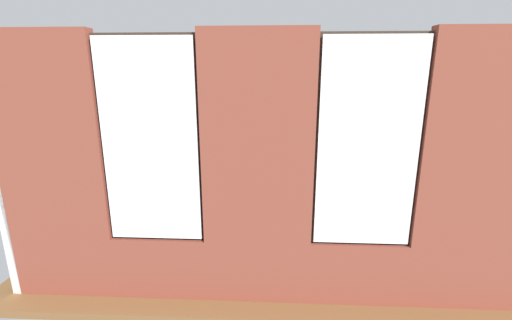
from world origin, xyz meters
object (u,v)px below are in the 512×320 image
object	(u,v)px
potted_plant_corner_far_left	(450,237)
table_plant_small	(261,169)
cup_ceramic	(234,173)
potted_plant_by_left_couch	(348,176)
couch_by_window	(221,244)
couch_left	(388,201)
candle_jar	(221,175)
potted_plant_mid_room_small	(296,179)
remote_black	(242,176)
tv_flatscreen	(133,160)
potted_plant_between_couches	(322,219)
media_console	(136,190)
potted_plant_foreground_right	(179,142)
potted_plant_near_tv	(140,180)
coffee_table	(242,179)

from	to	relation	value
potted_plant_corner_far_left	table_plant_small	bearing A→B (deg)	-49.79
cup_ceramic	potted_plant_by_left_couch	xyz separation A→B (m)	(-2.50, -0.39, -0.14)
couch_by_window	potted_plant_by_left_couch	xyz separation A→B (m)	(-2.37, -3.21, 0.01)
couch_left	candle_jar	bearing A→B (deg)	-100.93
potted_plant_mid_room_small	potted_plant_corner_far_left	bearing A→B (deg)	122.35
cup_ceramic	remote_black	world-z (taller)	cup_ceramic
tv_flatscreen	potted_plant_mid_room_small	distance (m)	3.31
potted_plant_mid_room_small	potted_plant_between_couches	distance (m)	2.64
couch_left	potted_plant_mid_room_small	distance (m)	1.83
potted_plant_between_couches	couch_left	bearing A→B (deg)	-129.75
potted_plant_corner_far_left	couch_left	bearing A→B (deg)	-84.95
couch_left	tv_flatscreen	size ratio (longest dim) A/B	1.97
candle_jar	potted_plant_between_couches	world-z (taller)	potted_plant_between_couches
candle_jar	media_console	bearing A→B (deg)	12.33
table_plant_small	potted_plant_mid_room_small	distance (m)	0.79
table_plant_small	potted_plant_by_left_couch	bearing A→B (deg)	-169.90
candle_jar	tv_flatscreen	bearing A→B (deg)	12.24
couch_by_window	remote_black	world-z (taller)	couch_by_window
potted_plant_corner_far_left	potted_plant_foreground_right	bearing A→B (deg)	-44.08
couch_by_window	potted_plant_between_couches	xyz separation A→B (m)	(-1.35, -0.05, 0.38)
remote_black	cup_ceramic	bearing A→B (deg)	-1.07
couch_by_window	candle_jar	world-z (taller)	couch_by_window
potted_plant_near_tv	potted_plant_foreground_right	xyz separation A→B (m)	(0.24, -3.29, -0.03)
potted_plant_by_left_couch	potted_plant_between_couches	size ratio (longest dim) A/B	0.46
potted_plant_foreground_right	potted_plant_corner_far_left	distance (m)	6.55
candle_jar	remote_black	world-z (taller)	candle_jar
coffee_table	potted_plant_near_tv	size ratio (longest dim) A/B	1.10
candle_jar	potted_plant_mid_room_small	xyz separation A→B (m)	(-1.56, -0.08, -0.08)
potted_plant_corner_far_left	potted_plant_between_couches	bearing A→B (deg)	-5.39
couch_by_window	coffee_table	distance (m)	2.72
table_plant_small	tv_flatscreen	xyz separation A→B (m)	(2.49, 0.65, 0.34)
potted_plant_near_tv	cup_ceramic	bearing A→B (deg)	-129.97
coffee_table	potted_plant_by_left_couch	world-z (taller)	potted_plant_by_left_couch
tv_flatscreen	potted_plant_corner_far_left	bearing A→B (deg)	155.11
potted_plant_near_tv	remote_black	bearing A→B (deg)	-135.28
table_plant_small	remote_black	bearing A→B (deg)	21.44
media_console	potted_plant_by_left_couch	size ratio (longest dim) A/B	2.51
potted_plant_by_left_couch	potted_plant_corner_far_left	distance (m)	3.37
remote_black	potted_plant_near_tv	size ratio (longest dim) A/B	0.13
couch_left	table_plant_small	world-z (taller)	couch_left
cup_ceramic	table_plant_small	size ratio (longest dim) A/B	0.38
media_console	table_plant_small	bearing A→B (deg)	-165.39
couch_left	remote_black	size ratio (longest dim) A/B	12.09
tv_flatscreen	couch_left	bearing A→B (deg)	174.56
table_plant_small	media_console	distance (m)	2.59
remote_black	potted_plant_near_tv	distance (m)	2.24
remote_black	potted_plant_by_left_couch	distance (m)	2.38
tv_flatscreen	potted_plant_between_couches	size ratio (longest dim) A/B	0.96
potted_plant_mid_room_small	potted_plant_between_couches	world-z (taller)	potted_plant_between_couches
potted_plant_by_left_couch	potted_plant_between_couches	world-z (taller)	potted_plant_between_couches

